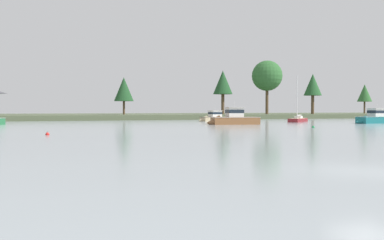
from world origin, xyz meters
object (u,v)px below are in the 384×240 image
(cruiser_wood, at_px, (231,121))
(cruiser_sand, at_px, (213,119))
(sailboat_maroon, at_px, (298,121))
(mooring_buoy_red, at_px, (47,134))
(mooring_buoy_green, at_px, (313,127))
(cruiser_teal, at_px, (374,120))

(cruiser_wood, distance_m, cruiser_sand, 18.41)
(sailboat_maroon, distance_m, mooring_buoy_red, 52.42)
(sailboat_maroon, distance_m, cruiser_wood, 19.22)
(sailboat_maroon, xyz_separation_m, mooring_buoy_green, (-12.37, -22.03, -0.14))
(cruiser_wood, relative_size, cruiser_teal, 0.99)
(sailboat_maroon, height_order, cruiser_sand, sailboat_maroon)
(sailboat_maroon, xyz_separation_m, cruiser_sand, (-13.24, 10.09, 0.29))
(mooring_buoy_red, bearing_deg, cruiser_sand, 49.54)
(cruiser_wood, bearing_deg, mooring_buoy_red, -144.87)
(mooring_buoy_green, bearing_deg, cruiser_wood, 110.06)
(cruiser_wood, height_order, cruiser_sand, cruiser_wood)
(cruiser_sand, bearing_deg, cruiser_teal, -45.00)
(cruiser_teal, xyz_separation_m, mooring_buoy_green, (-20.19, -11.06, -0.52))
(cruiser_sand, bearing_deg, mooring_buoy_red, -130.46)
(cruiser_wood, relative_size, mooring_buoy_green, 21.40)
(mooring_buoy_green, bearing_deg, cruiser_sand, 91.55)
(cruiser_teal, xyz_separation_m, mooring_buoy_red, (-52.73, -16.08, -0.51))
(cruiser_teal, bearing_deg, sailboat_maroon, 125.51)
(cruiser_wood, distance_m, mooring_buoy_green, 15.16)
(mooring_buoy_green, bearing_deg, cruiser_teal, 28.71)
(mooring_buoy_red, bearing_deg, mooring_buoy_green, 8.76)
(mooring_buoy_green, height_order, mooring_buoy_red, mooring_buoy_red)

